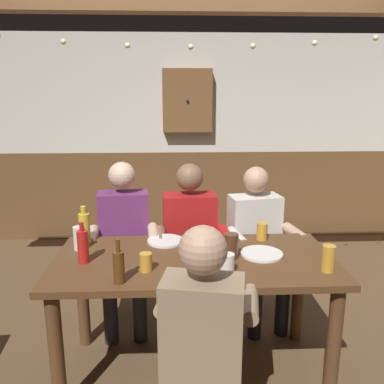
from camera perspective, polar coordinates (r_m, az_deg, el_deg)
ground_plane at (r=2.85m, az=0.28°, el=-23.71°), size 6.91×6.91×0.00m
back_wall_upper at (r=4.78m, az=-1.24°, el=13.72°), size 5.76×0.12×1.34m
back_wall_wainscot at (r=4.93m, az=-1.17°, el=-0.36°), size 5.76×0.12×1.06m
ceiling_beam at (r=2.84m, az=-0.23°, el=25.66°), size 5.19×0.14×0.16m
dining_table at (r=2.49m, az=0.31°, el=-11.90°), size 1.68×0.80×0.78m
person_0 at (r=3.08m, az=-9.63°, el=-6.52°), size 0.54×0.55×1.25m
person_1 at (r=3.07m, az=-0.22°, el=-6.39°), size 0.56×0.53×1.23m
person_2 at (r=3.13m, az=9.30°, el=-6.55°), size 0.56×0.56×1.20m
person_3 at (r=1.95m, az=1.76°, el=-19.65°), size 0.53×0.56×1.21m
plate_0 at (r=2.52m, az=9.87°, el=-8.64°), size 0.26×0.26×0.01m
plate_1 at (r=2.69m, az=-3.79°, el=-6.95°), size 0.24×0.24×0.01m
bottle_0 at (r=2.42m, az=-15.25°, el=-7.41°), size 0.06×0.06×0.25m
bottle_1 at (r=2.73m, az=-15.04°, el=-4.86°), size 0.07×0.07×0.25m
bottle_2 at (r=2.14m, az=-10.37°, el=-10.35°), size 0.06×0.06×0.24m
pint_glass_0 at (r=2.64m, az=-15.74°, el=-6.32°), size 0.07×0.07×0.15m
pint_glass_1 at (r=2.24m, az=5.04°, el=-10.09°), size 0.08×0.08×0.11m
pint_glass_2 at (r=2.36m, az=18.83°, el=-8.93°), size 0.07×0.07×0.15m
pint_glass_3 at (r=2.38m, az=0.20°, el=-7.99°), size 0.06×0.06×0.15m
pint_glass_4 at (r=2.42m, az=5.62°, el=-7.64°), size 0.08×0.08×0.15m
pint_glass_5 at (r=2.75m, az=9.92°, el=-5.54°), size 0.07×0.07×0.12m
pint_glass_6 at (r=2.27m, az=-6.58°, el=-9.88°), size 0.07×0.07×0.10m
wall_dart_cabinet at (r=4.65m, az=-0.66°, el=12.86°), size 0.56×0.15×0.70m
string_lights at (r=2.75m, az=-0.18°, el=21.35°), size 4.07×0.04×0.21m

